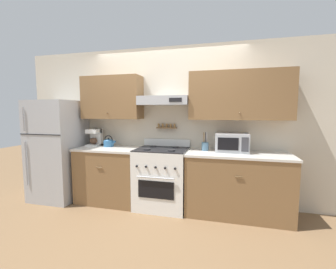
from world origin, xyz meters
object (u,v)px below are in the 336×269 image
at_px(stove_range, 162,178).
at_px(utensil_crock, 205,146).
at_px(coffee_maker, 95,137).
at_px(microwave, 232,142).
at_px(tea_kettle, 109,142).
at_px(refrigerator, 58,150).

distance_m(stove_range, utensil_crock, 0.84).
height_order(coffee_maker, microwave, coffee_maker).
bearing_deg(tea_kettle, stove_range, -7.28).
relative_size(refrigerator, coffee_maker, 5.76).
bearing_deg(stove_range, tea_kettle, 172.72).
height_order(stove_range, utensil_crock, utensil_crock).
distance_m(stove_range, refrigerator, 1.89).
height_order(stove_range, microwave, microwave).
bearing_deg(refrigerator, utensil_crock, 4.20).
bearing_deg(coffee_maker, utensil_crock, -0.82).
relative_size(stove_range, utensil_crock, 3.70).
relative_size(tea_kettle, coffee_maker, 0.75).
distance_m(tea_kettle, utensil_crock, 1.63).
relative_size(refrigerator, utensil_crock, 5.96).
bearing_deg(microwave, coffee_maker, 179.76).
relative_size(coffee_maker, utensil_crock, 1.03).
bearing_deg(stove_range, coffee_maker, 173.09).
height_order(refrigerator, utensil_crock, refrigerator).
bearing_deg(coffee_maker, tea_kettle, -5.60).
xyz_separation_m(stove_range, microwave, (1.04, 0.14, 0.58)).
distance_m(coffee_maker, microwave, 2.30).
xyz_separation_m(refrigerator, microwave, (2.89, 0.20, 0.20)).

